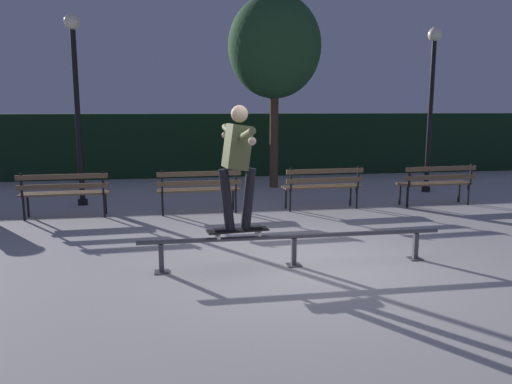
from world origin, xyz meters
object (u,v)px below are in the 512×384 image
object	(u,v)px
park_bench_rightmost	(437,180)
lamp_post_right	(432,89)
skateboarder	(238,157)
park_bench_right_center	(323,183)
skateboard	(238,231)
park_bench_leftmost	(64,190)
tree_behind_benches	(275,47)
park_bench_left_center	(199,186)
lamp_post_left	(76,86)
grind_rail	(294,241)

from	to	relation	value
park_bench_rightmost	lamp_post_right	size ratio (longest dim) A/B	0.41
skateboarder	park_bench_right_center	xyz separation A→B (m)	(2.17, 3.44, -0.89)
skateboard	park_bench_leftmost	distance (m)	4.44
park_bench_right_center	park_bench_rightmost	distance (m)	2.49
park_bench_right_center	lamp_post_right	distance (m)	4.07
skateboard	park_bench_leftmost	xyz separation A→B (m)	(-2.80, 3.45, 0.04)
skateboarder	park_bench_right_center	size ratio (longest dim) A/B	0.96
park_bench_right_center	lamp_post_right	world-z (taller)	lamp_post_right
park_bench_right_center	tree_behind_benches	xyz separation A→B (m)	(-0.40, 3.00, 2.99)
park_bench_left_center	park_bench_right_center	size ratio (longest dim) A/B	1.00
skateboard	tree_behind_benches	bearing A→B (deg)	74.63
tree_behind_benches	lamp_post_right	bearing A→B (deg)	-20.38
tree_behind_benches	lamp_post_left	size ratio (longest dim) A/B	1.24
skateboard	park_bench_rightmost	size ratio (longest dim) A/B	0.49
skateboard	skateboarder	size ratio (longest dim) A/B	0.51
skateboarder	park_bench_right_center	world-z (taller)	skateboarder
skateboarder	tree_behind_benches	world-z (taller)	tree_behind_benches
grind_rail	lamp_post_left	bearing A→B (deg)	126.04
grind_rail	park_bench_leftmost	distance (m)	4.94
park_bench_rightmost	lamp_post_right	distance (m)	2.66
skateboarder	lamp_post_right	distance (m)	7.47
park_bench_leftmost	lamp_post_left	distance (m)	2.34
grind_rail	park_bench_leftmost	size ratio (longest dim) A/B	2.47
park_bench_rightmost	skateboard	bearing A→B (deg)	-143.52
tree_behind_benches	lamp_post_left	xyz separation A→B (m)	(-4.49, -1.70, -1.05)
park_bench_leftmost	tree_behind_benches	distance (m)	6.24
grind_rail	tree_behind_benches	bearing A→B (deg)	80.84
grind_rail	skateboarder	distance (m)	1.32
park_bench_leftmost	grind_rail	bearing A→B (deg)	-44.28
park_bench_right_center	park_bench_leftmost	bearing A→B (deg)	180.00
lamp_post_left	park_bench_leftmost	bearing A→B (deg)	-93.61
skateboarder	park_bench_leftmost	world-z (taller)	skateboarder
skateboard	park_bench_rightmost	world-z (taller)	park_bench_rightmost
park_bench_rightmost	lamp_post_left	world-z (taller)	lamp_post_left
park_bench_right_center	lamp_post_left	world-z (taller)	lamp_post_left
park_bench_right_center	grind_rail	bearing A→B (deg)	-112.68
skateboarder	park_bench_left_center	xyz separation A→B (m)	(-0.32, 3.44, -0.89)
skateboarder	lamp_post_right	xyz separation A→B (m)	(5.33, 5.12, 1.05)
grind_rail	tree_behind_benches	xyz separation A→B (m)	(1.04, 6.45, 3.20)
park_bench_leftmost	park_bench_right_center	size ratio (longest dim) A/B	1.00
park_bench_rightmost	park_bench_leftmost	bearing A→B (deg)	180.00
skateboard	lamp_post_right	size ratio (longest dim) A/B	0.20
park_bench_rightmost	tree_behind_benches	distance (m)	5.13
skateboarder	lamp_post_left	xyz separation A→B (m)	(-2.72, 4.74, 1.05)
skateboard	tree_behind_benches	xyz separation A→B (m)	(1.77, 6.45, 3.04)
park_bench_leftmost	park_bench_left_center	size ratio (longest dim) A/B	1.00
skateboarder	park_bench_left_center	bearing A→B (deg)	95.25
grind_rail	lamp_post_left	world-z (taller)	lamp_post_left
grind_rail	park_bench_rightmost	distance (m)	5.23
skateboarder	park_bench_leftmost	size ratio (longest dim) A/B	0.96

